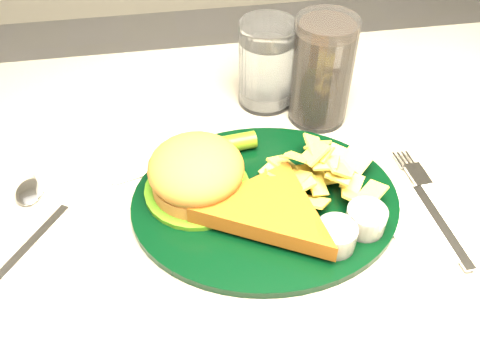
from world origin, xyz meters
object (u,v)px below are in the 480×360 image
object	(u,v)px
cola_glass	(322,71)
water_glass	(267,64)
table	(239,350)
dinner_plate	(266,183)
fork_napkin	(438,219)

from	to	relation	value
cola_glass	water_glass	bearing A→B (deg)	143.61
table	cola_glass	bearing A→B (deg)	48.82
water_glass	cola_glass	xyz separation A→B (m)	(0.07, -0.05, 0.01)
table	cola_glass	distance (m)	0.51
water_glass	cola_glass	bearing A→B (deg)	-36.39
dinner_plate	fork_napkin	size ratio (longest dim) A/B	1.91
table	dinner_plate	distance (m)	0.42
water_glass	table	bearing A→B (deg)	-109.52
water_glass	cola_glass	size ratio (longest dim) A/B	0.83
table	fork_napkin	distance (m)	0.46
table	cola_glass	size ratio (longest dim) A/B	7.48
table	water_glass	distance (m)	0.50
table	cola_glass	world-z (taller)	cola_glass
fork_napkin	cola_glass	bearing A→B (deg)	107.73
dinner_plate	fork_napkin	xyz separation A→B (m)	(0.21, -0.06, -0.03)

